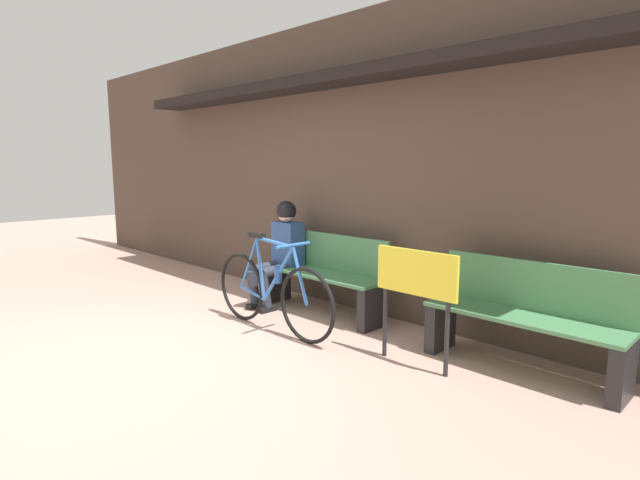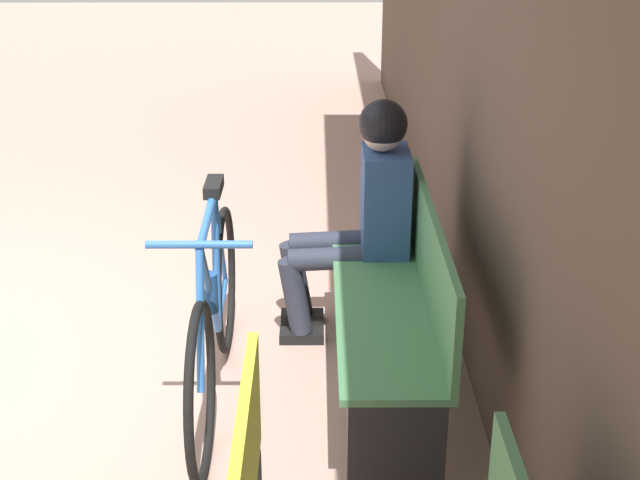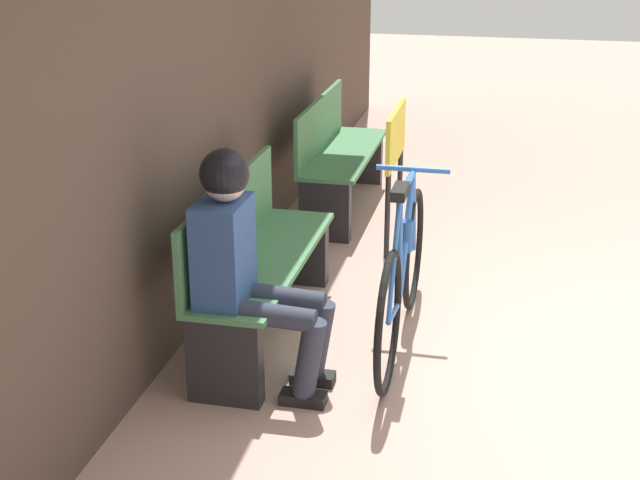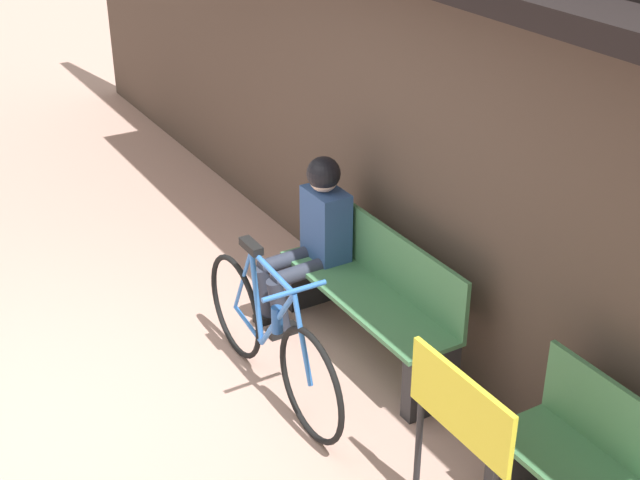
% 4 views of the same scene
% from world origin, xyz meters
% --- Properties ---
extents(ground_plane, '(24.00, 24.00, 0.00)m').
position_xyz_m(ground_plane, '(0.00, 0.00, 0.00)').
color(ground_plane, tan).
extents(storefront_wall, '(12.00, 0.56, 3.20)m').
position_xyz_m(storefront_wall, '(0.00, 2.30, 1.66)').
color(storefront_wall, '#4C3D33').
rests_on(storefront_wall, ground_plane).
extents(park_bench_near, '(1.55, 0.42, 0.86)m').
position_xyz_m(park_bench_near, '(0.21, 1.89, 0.40)').
color(park_bench_near, '#477F51').
rests_on(park_bench_near, ground_plane).
extents(bicycle, '(1.69, 0.40, 0.95)m').
position_xyz_m(bicycle, '(0.28, 1.11, 0.39)').
color(bicycle, black).
rests_on(bicycle, ground_plane).
extents(person_seated, '(0.34, 0.63, 1.20)m').
position_xyz_m(person_seated, '(-0.35, 1.78, 0.69)').
color(person_seated, '#2D3342').
rests_on(person_seated, ground_plane).
extents(park_bench_far, '(1.51, 0.42, 0.86)m').
position_xyz_m(park_bench_far, '(2.41, 1.89, 0.40)').
color(park_bench_far, '#477F51').
rests_on(park_bench_far, ground_plane).
extents(signboard, '(0.74, 0.04, 0.95)m').
position_xyz_m(signboard, '(1.75, 1.37, 0.69)').
color(signboard, '#232326').
rests_on(signboard, ground_plane).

